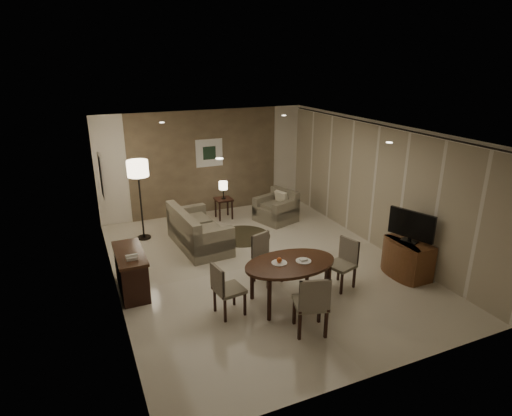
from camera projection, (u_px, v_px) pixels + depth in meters
name	position (u px, v px, depth m)	size (l,w,h in m)	color
room_shell	(252.00, 195.00, 8.49)	(5.50, 7.00, 2.70)	beige
taupe_accent	(206.00, 162.00, 11.15)	(3.96, 0.03, 2.70)	#78654B
curtain_wall	(374.00, 187.00, 9.17)	(0.08, 6.70, 2.58)	#BDAF93
curtain_rod	(380.00, 125.00, 8.73)	(0.03, 0.03, 6.80)	black
art_back_frame	(209.00, 153.00, 11.09)	(0.72, 0.03, 0.72)	silver
art_back_canvas	(209.00, 153.00, 11.07)	(0.34, 0.01, 0.34)	black
art_left_frame	(101.00, 176.00, 7.99)	(0.03, 0.60, 0.80)	silver
art_left_canvas	(102.00, 176.00, 7.99)	(0.01, 0.46, 0.64)	gray
downlight_nl	(220.00, 159.00, 5.62)	(0.10, 0.10, 0.01)	white
downlight_nr	(389.00, 143.00, 6.68)	(0.10, 0.10, 0.01)	white
downlight_fl	(162.00, 122.00, 8.73)	(0.10, 0.10, 0.01)	white
downlight_fr	(284.00, 115.00, 9.78)	(0.10, 0.10, 0.01)	white
console_desk	(131.00, 272.00, 7.53)	(0.48, 1.20, 0.75)	#422215
telephone	(131.00, 257.00, 7.13)	(0.20, 0.14, 0.09)	white
tv_cabinet	(408.00, 258.00, 8.09)	(0.48, 0.90, 0.70)	brown
flat_tv	(411.00, 226.00, 7.86)	(0.06, 0.88, 0.60)	black
dining_table	(290.00, 282.00, 7.18)	(1.58, 0.99, 0.74)	#422215
chair_near	(310.00, 302.00, 6.37)	(0.48, 0.48, 0.99)	#786D5C
chair_far	(268.00, 260.00, 7.81)	(0.44, 0.44, 0.91)	#786D5C
chair_left	(229.00, 289.00, 6.83)	(0.43, 0.43, 0.90)	#786D5C
chair_right	(341.00, 265.00, 7.63)	(0.43, 0.43, 0.89)	#786D5C
plate_a	(279.00, 263.00, 7.03)	(0.26, 0.26, 0.02)	white
plate_b	(303.00, 261.00, 7.09)	(0.26, 0.26, 0.02)	white
fruit_apple	(279.00, 260.00, 7.01)	(0.09, 0.09, 0.09)	#C44B16
napkin	(304.00, 260.00, 7.09)	(0.12, 0.08, 0.03)	white
round_rug	(243.00, 236.00, 9.97)	(1.28, 1.28, 0.01)	#3D3822
sofa	(199.00, 228.00, 9.34)	(0.90, 1.81, 0.85)	#786D5C
armchair	(276.00, 207.00, 10.78)	(0.87, 0.82, 0.77)	#786D5C
side_table	(224.00, 208.00, 11.01)	(0.42, 0.42, 0.53)	black
table_lamp	(223.00, 189.00, 10.84)	(0.22, 0.22, 0.50)	#FFEAC1
floor_lamp	(141.00, 200.00, 9.57)	(0.46, 0.46, 1.83)	#FFE5B7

